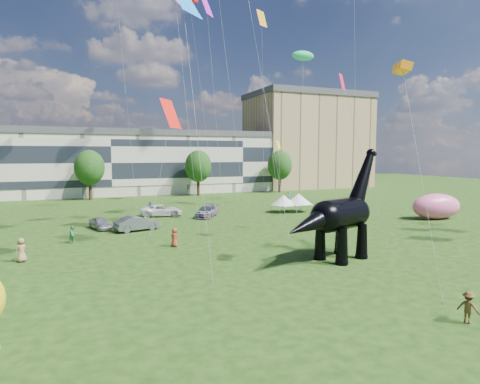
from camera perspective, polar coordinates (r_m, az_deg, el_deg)
name	(u,v)px	position (r m, az deg, el deg)	size (l,w,h in m)	color
ground	(302,275)	(28.13, 8.86, -11.55)	(220.00, 220.00, 0.00)	#16330C
terrace_row	(109,165)	(85.28, -18.09, 3.69)	(78.00, 11.00, 12.00)	beige
apartment_block	(307,143)	(103.27, 9.51, 6.91)	(28.00, 18.00, 22.00)	tan
tree_mid_left	(89,165)	(76.09, -20.63, 3.65)	(5.20, 5.20, 9.44)	#382314
tree_mid_right	(198,164)	(79.16, -5.97, 4.02)	(5.20, 5.20, 9.44)	#382314
tree_far_right	(280,163)	(85.90, 5.67, 4.13)	(5.20, 5.20, 9.44)	#382314
dinosaur_sculpture	(338,217)	(31.73, 13.78, -3.43)	(10.79, 5.24, 8.95)	black
car_silver	(100,223)	(46.42, -19.26, -4.20)	(1.57, 3.91, 1.33)	#A7A7AB
car_grey	(137,223)	(44.33, -14.43, -4.35)	(1.67, 4.79, 1.58)	slate
car_white	(161,210)	(53.92, -11.12, -2.58)	(2.57, 5.57, 1.55)	white
car_dark	(207,211)	(52.43, -4.76, -2.75)	(2.08, 5.11, 1.48)	#595960
gazebo_near	(298,199)	(57.39, 8.31, -0.98)	(4.15, 4.15, 2.62)	silver
gazebo_far	(284,200)	(56.50, 6.21, -1.16)	(4.60, 4.60, 2.47)	silver
inflatable_pink	(436,206)	(56.16, 26.13, -1.84)	(6.47, 3.24, 3.24)	pink
visitors	(201,228)	(40.19, -5.60, -5.08)	(48.21, 47.24, 1.89)	brown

